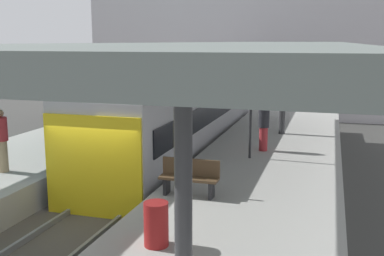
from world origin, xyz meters
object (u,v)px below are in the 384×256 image
(platform_bench, at_px, (190,176))
(passenger_mid_platform, at_px, (2,140))
(commuter_train, at_px, (186,113))
(litter_bin, at_px, (156,224))
(platform_sign, at_px, (251,106))
(passenger_near_bench, at_px, (264,126))

(platform_bench, height_order, passenger_mid_platform, passenger_mid_platform)
(commuter_train, relative_size, litter_bin, 19.48)
(commuter_train, relative_size, platform_bench, 11.13)
(commuter_train, xyz_separation_m, platform_sign, (3.26, -3.77, 0.90))
(platform_sign, distance_m, passenger_mid_platform, 7.25)
(platform_bench, height_order, platform_sign, platform_sign)
(platform_bench, bearing_deg, passenger_near_bench, 78.64)
(platform_sign, height_order, passenger_near_bench, platform_sign)
(platform_sign, distance_m, litter_bin, 6.84)
(commuter_train, relative_size, passenger_mid_platform, 8.87)
(litter_bin, relative_size, passenger_mid_platform, 0.46)
(litter_bin, relative_size, passenger_near_bench, 0.49)
(passenger_near_bench, xyz_separation_m, passenger_mid_platform, (-6.56, -4.62, 0.08))
(commuter_train, height_order, litter_bin, commuter_train)
(platform_bench, bearing_deg, passenger_mid_platform, 175.81)
(platform_bench, bearing_deg, litter_bin, -85.16)
(platform_sign, xyz_separation_m, passenger_mid_platform, (-6.30, -3.51, -0.71))
(platform_sign, bearing_deg, commuter_train, 130.80)
(passenger_near_bench, bearing_deg, commuter_train, 142.84)
(litter_bin, height_order, passenger_mid_platform, passenger_mid_platform)
(litter_bin, bearing_deg, passenger_mid_platform, 151.08)
(platform_bench, relative_size, litter_bin, 1.75)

